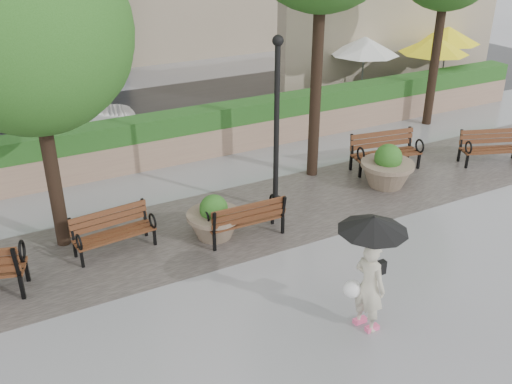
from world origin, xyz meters
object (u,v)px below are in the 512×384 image
planter_right (387,170)px  bench_2 (245,226)px  bench_1 (115,240)px  lamppost (276,138)px  planter_left (214,221)px  car_right (76,121)px  bench_3 (385,159)px  pedestrian (370,262)px  bench_4 (491,154)px

planter_right → bench_2: bearing=-172.1°
bench_1 → lamppost: 4.07m
lamppost → planter_left: bearing=-164.6°
bench_2 → car_right: car_right is taller
lamppost → planter_right: bearing=-4.0°
bench_3 → planter_right: 1.06m
planter_left → pedestrian: bearing=-75.6°
bench_2 → planter_left: (-0.56, 0.33, 0.11)m
bench_3 → planter_right: planter_right is taller
bench_4 → lamppost: 6.77m
bench_3 → car_right: bearing=146.6°
pedestrian → planter_left: bearing=2.1°
bench_2 → lamppost: (1.21, 0.82, 1.49)m
bench_4 → planter_right: planter_right is taller
planter_right → car_right: (-6.13, 7.03, 0.17)m
bench_2 → pedestrian: size_ratio=0.83×
bench_1 → lamppost: size_ratio=0.42×
bench_4 → pedestrian: (-7.37, -3.91, 0.97)m
bench_3 → lamppost: size_ratio=0.49×
bench_3 → lamppost: bearing=-161.6°
lamppost → car_right: (-3.03, 6.81, -1.15)m
bench_1 → car_right: 6.93m
bench_1 → lamppost: (3.79, 0.07, 1.50)m
bench_1 → planter_right: bearing=-6.7°
planter_right → car_right: size_ratio=0.36×
lamppost → bench_4: bearing=-3.7°
planter_right → lamppost: 3.37m
planter_left → car_right: car_right is taller
bench_3 → car_right: (-6.77, 6.19, 0.31)m
planter_left → car_right: bearing=99.8°
bench_2 → pedestrian: (0.43, -3.52, 0.98)m
bench_4 → pedestrian: pedestrian is taller
bench_4 → car_right: 12.04m
planter_left → lamppost: size_ratio=0.29×
bench_1 → bench_4: bearing=-7.5°
car_right → bench_3: bearing=-125.0°
bench_2 → planter_left: 0.66m
planter_right → car_right: bearing=131.1°
bench_4 → planter_right: bearing=-163.0°
bench_1 → car_right: car_right is taller
lamppost → car_right: bearing=114.0°
bench_2 → car_right: size_ratio=0.46×
planter_left → planter_right: bearing=3.2°
bench_1 → pedestrian: size_ratio=0.81×
bench_3 → planter_left: size_ratio=1.69×
car_right → pedestrian: 11.39m
bench_2 → bench_3: 5.16m
car_right → pedestrian: (2.25, -11.15, 0.64)m
bench_1 → pedestrian: bearing=-60.3°
bench_3 → bench_4: bearing=-11.2°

